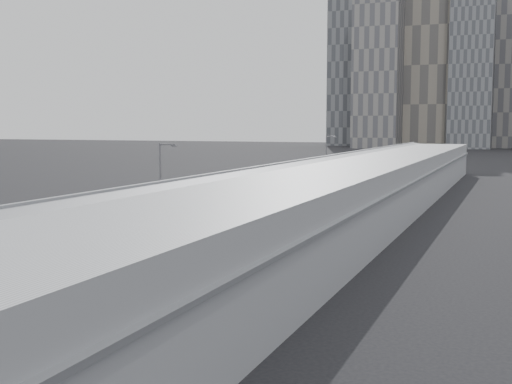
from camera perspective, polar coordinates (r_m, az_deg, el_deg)
The scene contains 19 objects.
sidewalk at distance 76.98m, azimuth 6.38°, elevation -2.27°, with size 10.00×170.00×0.12m, color gray.
lane_line at distance 80.45m, azimuth -0.83°, elevation -1.92°, with size 0.12×160.00×0.02m, color gold.
depot at distance 75.59m, azimuth 9.33°, elevation 0.18°, with size 12.45×160.40×7.20m.
skyline at distance 346.38m, azimuth 17.02°, elevation 12.26°, with size 145.00×64.00×120.00m.
bus_1 at distance 47.08m, azimuth -14.68°, elevation -5.80°, with size 2.82×12.65×3.69m.
bus_2 at distance 59.42m, azimuth -5.35°, elevation -3.21°, with size 2.84×12.74×3.72m.
bus_3 at distance 72.64m, azimuth -0.47°, elevation -1.51°, with size 3.50×12.99×3.75m.
bus_4 at distance 85.19m, azimuth 3.16°, elevation -0.33°, with size 4.21×14.17×4.08m.
bus_5 at distance 96.90m, azimuth 5.74°, elevation 0.34°, with size 3.45×13.16×3.81m.
bus_6 at distance 110.54m, azimuth 7.41°, elevation 1.06°, with size 3.32×14.07×4.09m.
tree_0 at distance 37.07m, azimuth -18.74°, elevation -5.22°, with size 2.26×2.26×5.15m.
tree_1 at distance 58.15m, azimuth -1.91°, elevation -1.93°, with size 1.34×1.34×3.76m.
tree_2 at distance 81.22m, azimuth 5.25°, elevation 0.20°, with size 1.26×1.26×3.62m.
tree_3 at distance 103.58m, azimuth 8.57°, elevation 1.53°, with size 2.79×2.79×4.58m.
tree_4 at distance 127.31m, azimuth 11.32°, elevation 2.34°, with size 2.05×2.05×4.35m.
street_lamp_near at distance 68.39m, azimuth -8.37°, elevation 1.06°, with size 2.04×0.22×9.12m.
street_lamp_far at distance 123.52m, azimuth 6.34°, elevation 3.21°, with size 2.04×0.22×9.07m.
shipping_container at distance 134.52m, azimuth 7.44°, elevation 1.79°, with size 2.66×6.52×2.87m, color #154625.
suv at distance 147.66m, azimuth 9.15°, elevation 1.91°, with size 2.92×6.33×1.76m, color black.
Camera 1 is at (29.64, -18.36, 10.94)m, focal length 45.00 mm.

